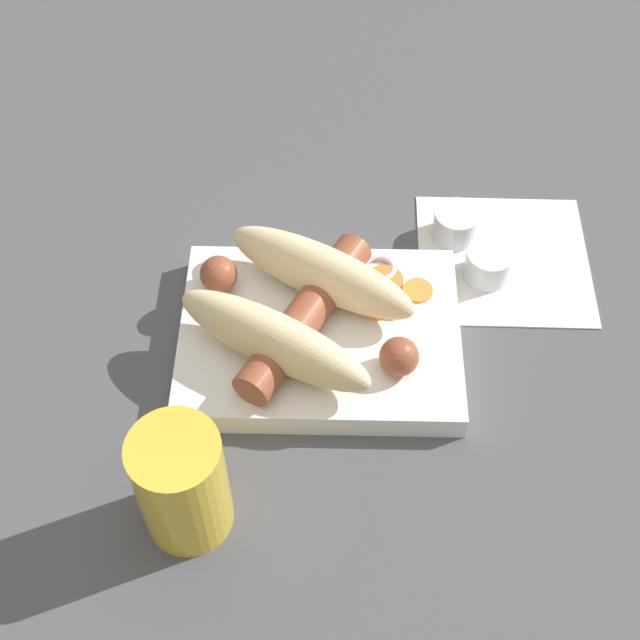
{
  "coord_description": "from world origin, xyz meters",
  "views": [
    {
      "loc": [
        -0.01,
        0.42,
        0.59
      ],
      "look_at": [
        0.0,
        0.0,
        0.03
      ],
      "focal_mm": 50.0,
      "sensor_mm": 36.0,
      "label": 1
    }
  ],
  "objects_px": {
    "bread_roll": "(299,305)",
    "drink_glass": "(182,484)",
    "condiment_cup_near": "(488,266)",
    "food_tray": "(320,336)",
    "condiment_cup_far": "(455,226)",
    "sausage": "(306,314)"
  },
  "relations": [
    {
      "from": "drink_glass",
      "to": "bread_roll",
      "type": "bearing_deg",
      "value": -115.22
    },
    {
      "from": "food_tray",
      "to": "sausage",
      "type": "distance_m",
      "value": 0.03
    },
    {
      "from": "food_tray",
      "to": "drink_glass",
      "type": "relative_size",
      "value": 2.24
    },
    {
      "from": "bread_roll",
      "to": "drink_glass",
      "type": "bearing_deg",
      "value": 64.78
    },
    {
      "from": "bread_roll",
      "to": "condiment_cup_near",
      "type": "distance_m",
      "value": 0.18
    },
    {
      "from": "bread_roll",
      "to": "condiment_cup_near",
      "type": "bearing_deg",
      "value": -155.27
    },
    {
      "from": "condiment_cup_near",
      "to": "drink_glass",
      "type": "relative_size",
      "value": 0.4
    },
    {
      "from": "sausage",
      "to": "bread_roll",
      "type": "bearing_deg",
      "value": -17.76
    },
    {
      "from": "condiment_cup_near",
      "to": "condiment_cup_far",
      "type": "bearing_deg",
      "value": -61.85
    },
    {
      "from": "bread_roll",
      "to": "drink_glass",
      "type": "height_order",
      "value": "drink_glass"
    },
    {
      "from": "condiment_cup_near",
      "to": "drink_glass",
      "type": "bearing_deg",
      "value": 44.65
    },
    {
      "from": "condiment_cup_near",
      "to": "drink_glass",
      "type": "distance_m",
      "value": 0.33
    },
    {
      "from": "food_tray",
      "to": "condiment_cup_far",
      "type": "height_order",
      "value": "condiment_cup_far"
    },
    {
      "from": "food_tray",
      "to": "condiment_cup_far",
      "type": "distance_m",
      "value": 0.17
    },
    {
      "from": "food_tray",
      "to": "condiment_cup_near",
      "type": "bearing_deg",
      "value": -151.85
    },
    {
      "from": "food_tray",
      "to": "bread_roll",
      "type": "relative_size",
      "value": 1.11
    },
    {
      "from": "bread_roll",
      "to": "condiment_cup_near",
      "type": "relative_size",
      "value": 5.02
    },
    {
      "from": "drink_glass",
      "to": "condiment_cup_near",
      "type": "bearing_deg",
      "value": -135.35
    },
    {
      "from": "bread_roll",
      "to": "drink_glass",
      "type": "relative_size",
      "value": 2.01
    },
    {
      "from": "condiment_cup_near",
      "to": "drink_glass",
      "type": "xyz_separation_m",
      "value": [
        0.23,
        0.23,
        0.04
      ]
    },
    {
      "from": "food_tray",
      "to": "condiment_cup_near",
      "type": "distance_m",
      "value": 0.16
    },
    {
      "from": "condiment_cup_near",
      "to": "bread_roll",
      "type": "bearing_deg",
      "value": 24.73
    }
  ]
}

